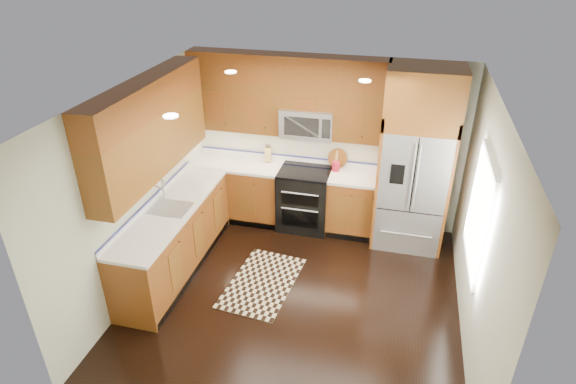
% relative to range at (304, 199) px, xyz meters
% --- Properties ---
extents(ground, '(4.00, 4.00, 0.00)m').
position_rel_range_xyz_m(ground, '(0.25, -1.67, -0.47)').
color(ground, black).
rests_on(ground, ground).
extents(wall_back, '(4.00, 0.02, 2.60)m').
position_rel_range_xyz_m(wall_back, '(0.25, 0.33, 0.83)').
color(wall_back, beige).
rests_on(wall_back, ground).
extents(wall_left, '(0.02, 4.00, 2.60)m').
position_rel_range_xyz_m(wall_left, '(-1.75, -1.67, 0.83)').
color(wall_left, beige).
rests_on(wall_left, ground).
extents(wall_right, '(0.02, 4.00, 2.60)m').
position_rel_range_xyz_m(wall_right, '(2.25, -1.67, 0.83)').
color(wall_right, beige).
rests_on(wall_right, ground).
extents(window, '(0.04, 1.10, 1.30)m').
position_rel_range_xyz_m(window, '(2.23, -1.47, 0.93)').
color(window, white).
rests_on(window, ground).
extents(base_cabinets, '(2.85, 3.00, 0.90)m').
position_rel_range_xyz_m(base_cabinets, '(-0.98, -0.77, -0.02)').
color(base_cabinets, brown).
rests_on(base_cabinets, ground).
extents(countertop, '(2.86, 3.01, 0.04)m').
position_rel_range_xyz_m(countertop, '(-0.84, -0.65, 0.45)').
color(countertop, silver).
rests_on(countertop, base_cabinets).
extents(upper_cabinets, '(2.85, 3.00, 1.15)m').
position_rel_range_xyz_m(upper_cabinets, '(-0.90, -0.58, 1.56)').
color(upper_cabinets, brown).
rests_on(upper_cabinets, ground).
extents(range, '(0.76, 0.67, 0.95)m').
position_rel_range_xyz_m(range, '(0.00, 0.00, 0.00)').
color(range, black).
rests_on(range, ground).
extents(microwave, '(0.76, 0.40, 0.42)m').
position_rel_range_xyz_m(microwave, '(-0.00, 0.13, 1.19)').
color(microwave, '#B2B2B7').
rests_on(microwave, ground).
extents(refrigerator, '(0.98, 0.75, 2.60)m').
position_rel_range_xyz_m(refrigerator, '(1.55, -0.04, 0.83)').
color(refrigerator, '#B2B2B7').
rests_on(refrigerator, ground).
extents(sink_faucet, '(0.54, 0.44, 0.37)m').
position_rel_range_xyz_m(sink_faucet, '(-1.48, -1.44, 0.52)').
color(sink_faucet, '#B2B2B7').
rests_on(sink_faucet, countertop).
extents(rug, '(0.92, 1.39, 0.01)m').
position_rel_range_xyz_m(rug, '(-0.23, -1.51, -0.46)').
color(rug, black).
rests_on(rug, ground).
extents(knife_block, '(0.13, 0.16, 0.27)m').
position_rel_range_xyz_m(knife_block, '(-0.63, 0.23, 0.58)').
color(knife_block, tan).
rests_on(knife_block, countertop).
extents(utensil_crock, '(0.12, 0.12, 0.32)m').
position_rel_range_xyz_m(utensil_crock, '(0.44, 0.13, 0.58)').
color(utensil_crock, '#A51428').
rests_on(utensil_crock, countertop).
extents(cutting_board, '(0.31, 0.31, 0.02)m').
position_rel_range_xyz_m(cutting_board, '(0.44, 0.27, 0.48)').
color(cutting_board, brown).
rests_on(cutting_board, countertop).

